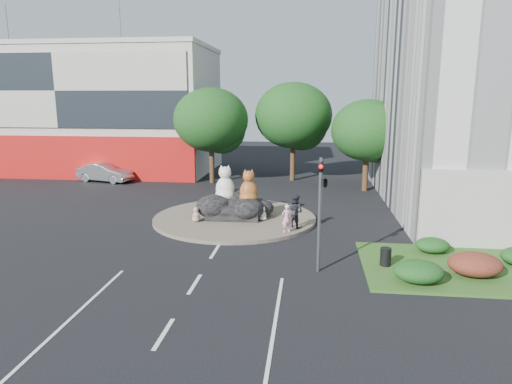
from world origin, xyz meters
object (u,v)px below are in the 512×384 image
parked_car (105,172)px  kitten_white (263,213)px  pedestrian_pink (287,218)px  kitten_calico (196,214)px  pedestrian_dark (296,211)px  litter_bin (386,257)px  cat_white (225,183)px  cat_tabby (249,186)px

parked_car → kitten_white: bearing=-114.0°
kitten_white → pedestrian_pink: (1.54, -2.35, 0.36)m
pedestrian_pink → kitten_white: bearing=-85.7°
kitten_calico → pedestrian_dark: (5.89, -0.49, 0.49)m
kitten_calico → kitten_white: (3.90, 0.77, -0.03)m
pedestrian_dark → parked_car: bearing=3.3°
kitten_calico → kitten_white: kitten_calico is taller
kitten_calico → pedestrian_dark: pedestrian_dark is taller
litter_bin → parked_car: bearing=139.3°
pedestrian_dark → cat_white: bearing=13.4°
kitten_calico → litter_bin: kitten_calico is taller
cat_tabby → parked_car: (-14.47, 11.30, -1.31)m
pedestrian_pink → cat_white: bearing=-69.1°
kitten_white → pedestrian_dark: 2.41m
pedestrian_pink → parked_car: size_ratio=0.31×
kitten_white → litter_bin: 9.04m
cat_white → kitten_calico: bearing=-129.7°
cat_white → litter_bin: 11.65m
kitten_calico → parked_car: bearing=169.2°
kitten_white → litter_bin: size_ratio=1.05×
cat_white → litter_bin: cat_white is taller
kitten_calico → pedestrian_pink: 5.68m
pedestrian_pink → pedestrian_dark: pedestrian_dark is taller
kitten_calico → litter_bin: 11.64m
cat_tabby → pedestrian_dark: bearing=-37.0°
cat_tabby → litter_bin: 10.30m
pedestrian_dark → parked_car: size_ratio=0.37×
kitten_calico → parked_car: 17.17m
kitten_white → pedestrian_dark: bearing=-47.9°
pedestrian_pink → pedestrian_dark: 1.19m
cat_white → pedestrian_pink: 5.38m
litter_bin → pedestrian_pink: bearing=137.4°
parked_car → pedestrian_dark: bearing=-113.4°
pedestrian_pink → parked_car: (-16.95, 14.33, -0.15)m
pedestrian_dark → parked_car: pedestrian_dark is taller
kitten_calico → pedestrian_dark: bearing=32.3°
litter_bin → cat_tabby: bearing=134.3°
cat_tabby → litter_bin: size_ratio=2.60×
cat_white → pedestrian_dark: cat_white is taller
cat_tabby → parked_car: cat_tabby is taller
cat_tabby → parked_car: bearing=138.4°
pedestrian_dark → litter_bin: 6.81m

